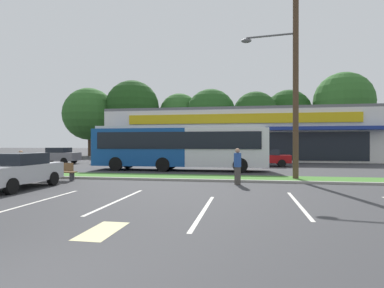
{
  "coord_description": "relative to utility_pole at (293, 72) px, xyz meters",
  "views": [
    {
      "loc": [
        3.35,
        -3.47,
        1.98
      ],
      "look_at": [
        -0.41,
        18.1,
        1.93
      ],
      "focal_mm": 29.52,
      "sensor_mm": 36.0,
      "label": 1
    }
  ],
  "objects": [
    {
      "name": "grass_median",
      "position": [
        -5.77,
        0.05,
        -5.72
      ],
      "size": [
        56.0,
        2.2,
        0.12
      ],
      "primitive_type": "cube",
      "color": "#427A2D",
      "rests_on": "ground_plane"
    },
    {
      "name": "curb_lip",
      "position": [
        -5.77,
        -1.17,
        -5.72
      ],
      "size": [
        56.0,
        0.24,
        0.12
      ],
      "primitive_type": "cube",
      "color": "#99968C",
      "rests_on": "ground_plane"
    },
    {
      "name": "parking_stripe_0",
      "position": [
        -9.41,
        -7.76,
        -5.77
      ],
      "size": [
        0.12,
        4.8,
        0.01
      ],
      "primitive_type": "cube",
      "color": "silver",
      "rests_on": "ground_plane"
    },
    {
      "name": "parking_stripe_1",
      "position": [
        -6.8,
        -7.16,
        -5.77
      ],
      "size": [
        0.12,
        4.8,
        0.01
      ],
      "primitive_type": "cube",
      "color": "silver",
      "rests_on": "ground_plane"
    },
    {
      "name": "parking_stripe_2",
      "position": [
        -3.67,
        -8.25,
        -5.77
      ],
      "size": [
        0.12,
        4.8,
        0.01
      ],
      "primitive_type": "cube",
      "color": "silver",
      "rests_on": "ground_plane"
    },
    {
      "name": "parking_stripe_3",
      "position": [
        -0.77,
        -6.7,
        -5.77
      ],
      "size": [
        0.12,
        4.8,
        0.01
      ],
      "primitive_type": "cube",
      "color": "silver",
      "rests_on": "ground_plane"
    },
    {
      "name": "lot_arrow",
      "position": [
        -5.64,
        -10.75,
        -5.77
      ],
      "size": [
        0.7,
        1.6,
        0.01
      ],
      "primitive_type": "cube",
      "color": "beige",
      "rests_on": "ground_plane"
    },
    {
      "name": "storefront_building",
      "position": [
        -3.24,
        22.04,
        -2.83
      ],
      "size": [
        30.31,
        13.32,
        5.9
      ],
      "color": "silver",
      "rests_on": "ground_plane"
    },
    {
      "name": "tree_far_left",
      "position": [
        -26.99,
        28.9,
        0.84
      ],
      "size": [
        8.18,
        8.18,
        10.71
      ],
      "color": "#473323",
      "rests_on": "ground_plane"
    },
    {
      "name": "tree_left",
      "position": [
        -20.31,
        30.15,
        1.94
      ],
      "size": [
        8.39,
        8.39,
        11.92
      ],
      "color": "#473323",
      "rests_on": "ground_plane"
    },
    {
      "name": "tree_mid_left",
      "position": [
        -13.14,
        32.33,
        0.98
      ],
      "size": [
        6.49,
        6.49,
        10.01
      ],
      "color": "#473323",
      "rests_on": "ground_plane"
    },
    {
      "name": "tree_mid",
      "position": [
        -7.91,
        31.03,
        0.76
      ],
      "size": [
        7.62,
        7.62,
        10.36
      ],
      "color": "#473323",
      "rests_on": "ground_plane"
    },
    {
      "name": "tree_mid_right",
      "position": [
        -1.2,
        29.34,
        0.44
      ],
      "size": [
        6.54,
        6.54,
        9.5
      ],
      "color": "#473323",
      "rests_on": "ground_plane"
    },
    {
      "name": "tree_right",
      "position": [
        3.89,
        33.06,
        0.88
      ],
      "size": [
        7.14,
        7.14,
        10.23
      ],
      "color": "#473323",
      "rests_on": "ground_plane"
    },
    {
      "name": "tree_far_right",
      "position": [
        11.17,
        30.54,
        2.14
      ],
      "size": [
        8.32,
        8.32,
        12.08
      ],
      "color": "#473323",
      "rests_on": "ground_plane"
    },
    {
      "name": "utility_pole",
      "position": [
        0.0,
        0.0,
        0.0
      ],
      "size": [
        3.08,
        2.4,
        10.85
      ],
      "color": "#4C3826",
      "rests_on": "ground_plane"
    },
    {
      "name": "city_bus",
      "position": [
        -7.27,
        5.14,
        -4.01
      ],
      "size": [
        12.7,
        2.7,
        3.25
      ],
      "rotation": [
        0.0,
        0.0,
        0.0
      ],
      "color": "#144793",
      "rests_on": "ground_plane"
    },
    {
      "name": "bus_stop_bench",
      "position": [
        -12.19,
        -2.09,
        -5.28
      ],
      "size": [
        1.6,
        0.45,
        0.95
      ],
      "rotation": [
        0.0,
        0.0,
        3.14
      ],
      "color": "brown",
      "rests_on": "ground_plane"
    },
    {
      "name": "car_1",
      "position": [
        -0.83,
        10.52,
        -5.05
      ],
      "size": [
        4.23,
        1.97,
        1.39
      ],
      "rotation": [
        0.0,
        0.0,
        3.14
      ],
      "color": "maroon",
      "rests_on": "ground_plane"
    },
    {
      "name": "car_2",
      "position": [
        -12.24,
        -5.23,
        -4.99
      ],
      "size": [
        1.87,
        4.3,
        1.55
      ],
      "rotation": [
        0.0,
        0.0,
        -1.57
      ],
      "color": "#B7B7BC",
      "rests_on": "ground_plane"
    },
    {
      "name": "car_3",
      "position": [
        -20.54,
        10.44,
        -4.98
      ],
      "size": [
        4.16,
        1.9,
        1.56
      ],
      "rotation": [
        0.0,
        0.0,
        3.14
      ],
      "color": "slate",
      "rests_on": "ground_plane"
    },
    {
      "name": "pedestrian_near_bench",
      "position": [
        -14.62,
        -2.04,
        -4.98
      ],
      "size": [
        0.32,
        0.32,
        1.59
      ],
      "rotation": [
        0.0,
        0.0,
        5.08
      ],
      "color": "#47423D",
      "rests_on": "ground_plane"
    },
    {
      "name": "pedestrian_by_pole",
      "position": [
        -2.86,
        -2.12,
        -4.9
      ],
      "size": [
        0.35,
        0.35,
        1.74
      ],
      "rotation": [
        0.0,
        0.0,
        3.25
      ],
      "color": "#47423D",
      "rests_on": "ground_plane"
    }
  ]
}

